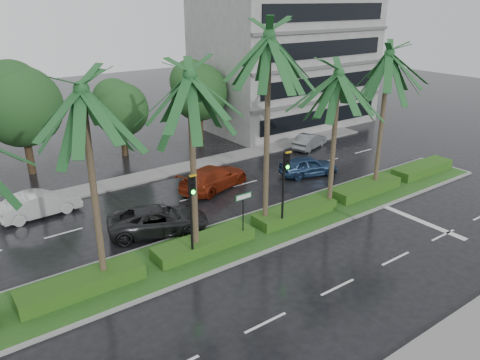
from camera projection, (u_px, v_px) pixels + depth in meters
ground at (265, 242)px, 23.86m from camera, size 120.00×120.00×0.00m
near_sidewalk at (450, 356)px, 16.17m from camera, size 40.00×2.40×0.12m
far_sidewalk at (157, 174)px, 32.86m from camera, size 40.00×2.00×0.12m
median at (253, 233)px, 24.58m from camera, size 36.00×4.00×0.15m
hedge at (253, 227)px, 24.45m from camera, size 35.20×1.40×0.60m
lane_markings at (313, 228)px, 25.21m from camera, size 34.00×13.06×0.01m
palm_row at (232, 86)px, 21.06m from camera, size 26.30×4.20×10.69m
signal_median_left at (192, 205)px, 20.79m from camera, size 0.34×0.42×4.36m
signal_median_right at (285, 179)px, 23.82m from camera, size 0.34×0.42×4.36m
street_sign at (243, 205)px, 22.90m from camera, size 0.95×0.09×2.60m
bg_trees at (116, 97)px, 35.23m from camera, size 32.91×5.47×7.91m
building at (285, 61)px, 44.57m from camera, size 16.00×10.00×12.00m
car_white at (39, 204)px, 26.46m from camera, size 1.78×4.51×1.46m
car_darkgrey at (158, 220)px, 24.56m from camera, size 4.02×5.72×1.45m
car_red at (214, 178)px, 30.24m from camera, size 3.58×5.66×1.53m
car_blue at (308, 166)px, 32.53m from camera, size 2.79×4.42×1.40m
car_grey at (309, 141)px, 38.45m from camera, size 2.45×4.04×1.26m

